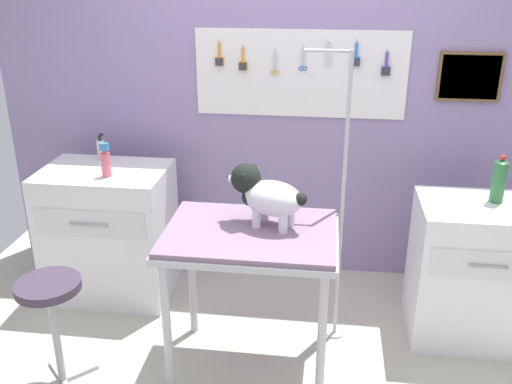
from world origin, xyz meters
The scene contains 11 objects.
ground centered at (0.00, 0.00, -0.02)m, with size 4.40×4.00×0.04m, color #B6B19F.
rear_wall_panel centered at (0.01, 1.28, 1.16)m, with size 4.00×0.11×2.30m.
grooming_table centered at (-0.09, 0.12, 0.75)m, with size 0.90×0.65×0.84m.
grooming_arm centered at (0.37, 0.46, 0.80)m, with size 0.29×0.11×1.71m.
dog centered at (-0.02, 0.19, 1.01)m, with size 0.43×0.29×0.32m.
counter_left centered at (-1.12, 0.77, 0.44)m, with size 0.80×0.58×0.88m.
cabinet_right centered at (1.16, 0.58, 0.43)m, with size 0.68×0.54×0.85m.
stool centered at (-1.07, -0.17, 0.51)m, with size 0.33×0.33×0.63m.
shampoo_bottle centered at (-1.21, 0.97, 0.95)m, with size 0.05×0.05×0.18m.
pump_bottle_white centered at (-1.06, 0.67, 0.97)m, with size 0.06×0.06×0.21m.
soda_bottle centered at (1.24, 0.64, 0.98)m, with size 0.08×0.08×0.27m.
Camera 1 is at (0.28, -2.45, 2.12)m, focal length 39.72 mm.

